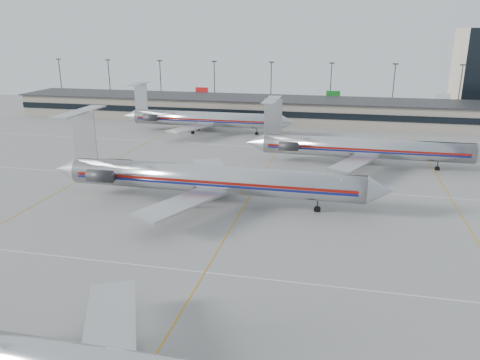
# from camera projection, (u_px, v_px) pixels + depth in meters

# --- Properties ---
(ground) EXTENTS (260.00, 260.00, 0.00)m
(ground) POSITION_uv_depth(u_px,v_px,m) (171.00, 329.00, 39.98)
(ground) COLOR gray
(ground) RESTS_ON ground
(apron_markings) EXTENTS (160.00, 0.15, 0.02)m
(apron_markings) POSITION_uv_depth(u_px,v_px,m) (205.00, 272.00, 49.27)
(apron_markings) COLOR silver
(apron_markings) RESTS_ON ground
(terminal) EXTENTS (162.00, 17.00, 6.25)m
(terminal) POSITION_uv_depth(u_px,v_px,m) (295.00, 110.00, 130.08)
(terminal) COLOR gray
(terminal) RESTS_ON ground
(light_mast_row) EXTENTS (163.60, 0.40, 15.28)m
(light_mast_row) POSITION_uv_depth(u_px,v_px,m) (300.00, 85.00, 141.46)
(light_mast_row) COLOR #38383D
(light_mast_row) RESTS_ON ground
(jet_second_row) EXTENTS (50.46, 29.71, 13.21)m
(jet_second_row) POSITION_uv_depth(u_px,v_px,m) (206.00, 178.00, 67.85)
(jet_second_row) COLOR silver
(jet_second_row) RESTS_ON ground
(jet_third_row) EXTENTS (44.58, 27.42, 12.19)m
(jet_third_row) POSITION_uv_depth(u_px,v_px,m) (360.00, 148.00, 86.84)
(jet_third_row) COLOR silver
(jet_third_row) RESTS_ON ground
(jet_back_row) EXTENTS (43.57, 26.80, 11.91)m
(jet_back_row) POSITION_uv_depth(u_px,v_px,m) (203.00, 119.00, 115.52)
(jet_back_row) COLOR silver
(jet_back_row) RESTS_ON ground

